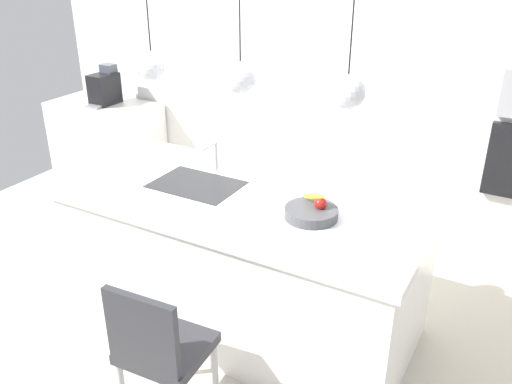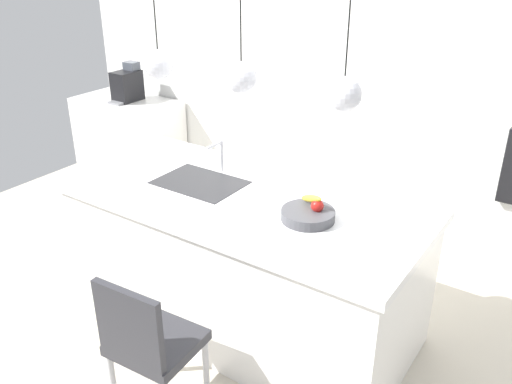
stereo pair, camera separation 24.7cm
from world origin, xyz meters
name	(u,v)px [view 2 (the right image)]	position (x,y,z in m)	size (l,w,h in m)	color
floor	(244,319)	(0.00, 0.00, 0.00)	(6.60, 6.60, 0.00)	beige
back_wall	(359,86)	(0.00, 1.65, 1.30)	(6.00, 0.10, 2.60)	white
kitchen_island	(243,261)	(0.00, 0.00, 0.48)	(2.29, 1.07, 0.96)	white
sink_basin	(200,183)	(-0.34, 0.00, 0.95)	(0.56, 0.40, 0.02)	#2D2D30
faucet	(219,152)	(-0.34, 0.21, 1.10)	(0.02, 0.17, 0.22)	silver
fruit_bowl	(309,213)	(0.49, -0.05, 0.99)	(0.31, 0.31, 0.16)	#4C4C51
side_counter	(130,141)	(-2.40, 1.28, 0.45)	(1.10, 0.60, 0.90)	white
coffee_machine	(127,85)	(-2.35, 1.28, 1.06)	(0.20, 0.35, 0.38)	black
chair_near	(148,341)	(0.05, -0.93, 0.49)	(0.46, 0.44, 0.88)	#333338
pendant_light_left	(159,64)	(-0.63, 0.00, 1.69)	(0.19, 0.19, 0.79)	silver
pendant_light_center	(241,77)	(0.00, 0.00, 1.69)	(0.19, 0.19, 0.79)	silver
pendant_light_right	(344,94)	(0.63, 0.00, 1.69)	(0.19, 0.19, 0.79)	silver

